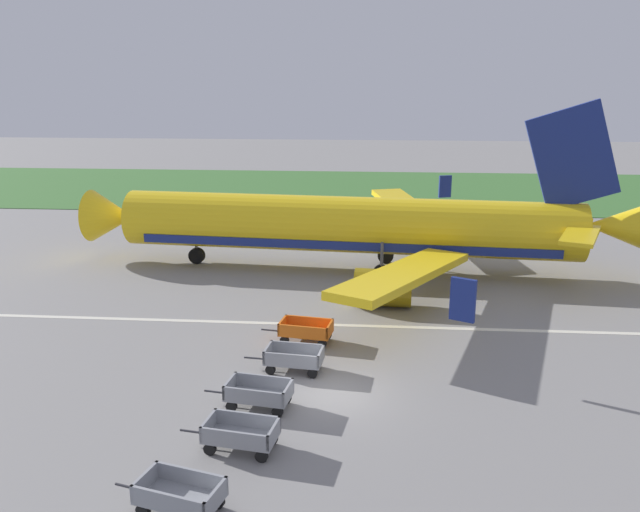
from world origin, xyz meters
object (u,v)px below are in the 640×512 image
(baggage_cart_fourth_in_row, at_px, (294,358))
(baggage_cart_far_end, at_px, (306,330))
(airplane, at_px, (362,226))
(baggage_cart_third_in_row, at_px, (258,393))
(baggage_cart_second_in_row, at_px, (241,434))
(baggage_cart_nearest, at_px, (180,495))

(baggage_cart_fourth_in_row, xyz_separation_m, baggage_cart_far_end, (0.20, 3.25, 0.00))
(airplane, height_order, baggage_cart_far_end, airplane)
(baggage_cart_third_in_row, relative_size, baggage_cart_far_end, 1.00)
(airplane, relative_size, baggage_cart_third_in_row, 10.40)
(baggage_cart_second_in_row, xyz_separation_m, baggage_cart_far_end, (1.32, 9.64, 0.00))
(baggage_cart_third_in_row, bearing_deg, baggage_cart_fourth_in_row, 73.52)
(baggage_cart_nearest, bearing_deg, baggage_cart_far_end, 79.37)
(baggage_cart_second_in_row, relative_size, baggage_cart_far_end, 1.00)
(baggage_cart_second_in_row, relative_size, baggage_cart_fourth_in_row, 1.00)
(baggage_cart_second_in_row, height_order, baggage_cart_third_in_row, same)
(baggage_cart_third_in_row, height_order, baggage_cart_fourth_in_row, same)
(airplane, height_order, baggage_cart_nearest, airplane)
(baggage_cart_third_in_row, xyz_separation_m, baggage_cart_far_end, (1.20, 6.63, 0.00))
(airplane, bearing_deg, baggage_cart_second_in_row, -100.00)
(airplane, bearing_deg, baggage_cart_fourth_in_row, -100.03)
(airplane, xyz_separation_m, baggage_cart_far_end, (-2.54, -12.29, -2.45))
(baggage_cart_second_in_row, distance_m, baggage_cart_fourth_in_row, 6.49)
(baggage_cart_second_in_row, bearing_deg, baggage_cart_nearest, -108.13)
(airplane, relative_size, baggage_cart_second_in_row, 10.40)
(baggage_cart_second_in_row, bearing_deg, airplane, 80.00)
(baggage_cart_third_in_row, bearing_deg, baggage_cart_far_end, 79.70)
(baggage_cart_third_in_row, distance_m, baggage_cart_fourth_in_row, 3.53)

